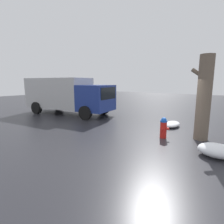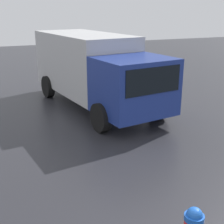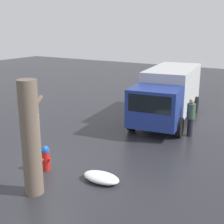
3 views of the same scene
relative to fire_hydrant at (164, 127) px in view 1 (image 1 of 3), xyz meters
name	(u,v)px [view 1 (image 1 of 3)]	position (x,y,z in m)	size (l,w,h in m)	color
ground_plane	(163,138)	(0.00, 0.00, -0.46)	(60.00, 60.00, 0.00)	#28282D
fire_hydrant	(164,127)	(0.00, 0.00, 0.00)	(0.39, 0.48, 0.90)	red
tree_trunk	(204,98)	(-1.34, -0.76, 1.29)	(0.85, 0.56, 3.47)	#6B5B4C
delivery_truck	(67,94)	(8.01, -1.35, 1.02)	(7.16, 3.27, 2.68)	navy
pedestrian	(103,101)	(6.02, -3.21, 0.49)	(0.38, 0.38, 1.75)	#23232D
snow_pile_by_hydrant	(172,124)	(0.29, -2.12, -0.32)	(0.70, 1.29, 0.29)	white
snow_pile_curbside	(217,150)	(-2.10, 0.89, -0.25)	(1.14, 0.88, 0.43)	white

